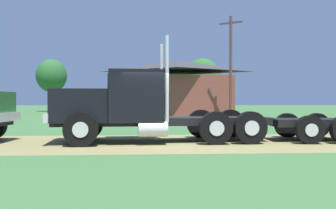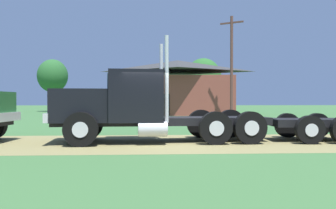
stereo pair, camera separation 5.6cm
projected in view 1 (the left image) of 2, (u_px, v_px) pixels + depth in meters
ground_plane at (159, 143)px, 12.91m from camera, size 200.00×200.00×0.00m
dirt_track at (159, 143)px, 12.91m from camera, size 120.00×5.61×0.01m
truck_foreground_white at (133, 107)px, 13.14m from camera, size 8.17×3.13×3.80m
shed_building at (177, 88)px, 38.72m from camera, size 12.58×8.64×5.91m
utility_pole_far at (231, 64)px, 32.31m from camera, size 1.92×1.32×9.20m
tree_left at (51, 76)px, 49.02m from camera, size 4.15×4.15×7.22m
tree_mid at (133, 84)px, 51.51m from camera, size 3.24×3.24×5.74m
tree_right at (202, 79)px, 50.66m from camera, size 5.23×5.23×7.55m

